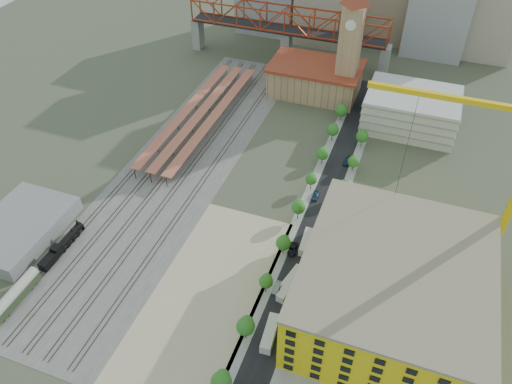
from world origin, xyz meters
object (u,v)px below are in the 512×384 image
(site_trailer_b, at_px, (288,289))
(site_trailer_d, at_px, (306,242))
(coach, at_px, (15,295))
(site_trailer_a, at_px, (270,333))
(clock_tower, at_px, (351,35))
(construction_building, at_px, (393,288))
(site_trailer_c, at_px, (292,278))
(locomotive, at_px, (63,244))

(site_trailer_b, xyz_separation_m, site_trailer_d, (0.00, 18.10, 0.13))
(coach, bearing_deg, site_trailer_a, 11.03)
(coach, xyz_separation_m, site_trailer_b, (66.00, 27.63, -1.51))
(clock_tower, bearing_deg, site_trailer_a, -86.11)
(construction_building, distance_m, site_trailer_b, 27.42)
(site_trailer_c, bearing_deg, clock_tower, 108.45)
(coach, bearing_deg, site_trailer_c, 25.50)
(clock_tower, distance_m, site_trailer_a, 121.03)
(construction_building, distance_m, locomotive, 92.90)
(construction_building, distance_m, coach, 97.16)
(locomotive, height_order, site_trailer_b, locomotive)
(construction_building, distance_m, site_trailer_d, 31.19)
(site_trailer_b, bearing_deg, coach, -144.62)
(site_trailer_a, bearing_deg, site_trailer_c, 85.40)
(coach, distance_m, site_trailer_c, 73.14)
(coach, height_order, site_trailer_a, coach)
(coach, relative_size, site_trailer_a, 1.57)
(clock_tower, relative_size, construction_building, 1.03)
(site_trailer_d, bearing_deg, coach, -148.24)
(clock_tower, relative_size, site_trailer_c, 5.94)
(clock_tower, height_order, coach, clock_tower)
(site_trailer_b, height_order, site_trailer_c, site_trailer_b)
(construction_building, bearing_deg, site_trailer_d, 149.67)
(construction_building, height_order, site_trailer_b, construction_building)
(site_trailer_a, xyz_separation_m, site_trailer_d, (0.00, 32.86, -0.08))
(site_trailer_a, bearing_deg, clock_tower, 89.29)
(locomotive, bearing_deg, site_trailer_b, 6.54)
(locomotive, bearing_deg, site_trailer_c, 9.81)
(clock_tower, relative_size, site_trailer_a, 5.03)
(construction_building, bearing_deg, site_trailer_b, -173.67)
(site_trailer_c, xyz_separation_m, site_trailer_d, (0.00, 14.25, 0.13))
(construction_building, height_order, locomotive, construction_building)
(construction_building, height_order, site_trailer_a, construction_building)
(locomotive, xyz_separation_m, site_trailer_a, (66.00, -7.19, -0.41))
(construction_building, bearing_deg, site_trailer_c, 177.88)
(clock_tower, bearing_deg, construction_building, -71.22)
(clock_tower, bearing_deg, site_trailer_c, -85.38)
(site_trailer_b, relative_size, site_trailer_d, 0.91)
(construction_building, bearing_deg, locomotive, -173.52)
(site_trailer_a, bearing_deg, coach, -173.57)
(construction_building, relative_size, site_trailer_d, 5.20)
(clock_tower, relative_size, locomotive, 2.66)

